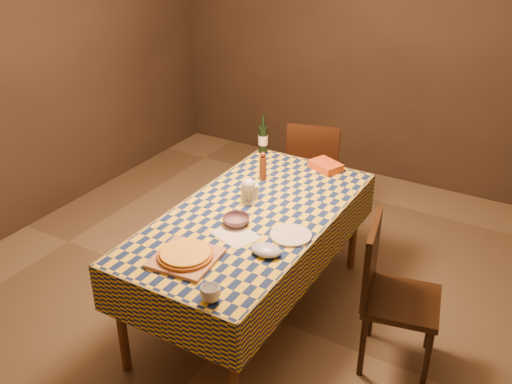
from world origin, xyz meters
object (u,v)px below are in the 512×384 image
wine_bottle (263,139)px  cutting_board (186,258)px  chair_right (389,288)px  chair_far (314,168)px  pizza (186,254)px  bowl (236,221)px  dining_table (252,224)px  white_plate (291,235)px

wine_bottle → cutting_board: bearing=-76.3°
chair_right → chair_far: bearing=130.0°
cutting_board → chair_right: bearing=33.8°
pizza → wine_bottle: size_ratio=1.25×
pizza → bowl: size_ratio=2.23×
dining_table → wine_bottle: (-0.41, 0.86, 0.18)m
chair_right → pizza: bearing=-146.2°
pizza → chair_far: (-0.11, 1.90, -0.28)m
pizza → white_plate: (0.38, 0.50, -0.03)m
pizza → wine_bottle: bearing=103.7°
bowl → chair_right: chair_right is taller
wine_bottle → chair_far: wine_bottle is taller
dining_table → bowl: bowl is taller
pizza → white_plate: bearing=52.5°
wine_bottle → white_plate: 1.23m
cutting_board → wine_bottle: size_ratio=1.15×
wine_bottle → chair_right: 1.59m
white_plate → chair_far: (-0.50, 1.40, -0.25)m
cutting_board → white_plate: bearing=52.5°
bowl → white_plate: bowl is taller
chair_far → chair_right: same height
cutting_board → bowl: bearing=85.3°
dining_table → white_plate: (0.33, -0.11, 0.08)m
white_plate → chair_far: 1.51m
dining_table → wine_bottle: size_ratio=6.38×
pizza → chair_far: chair_far is taller
chair_far → pizza: bearing=-86.6°
pizza → chair_right: 1.18m
white_plate → chair_right: 0.64m
wine_bottle → dining_table: bearing=-64.4°
pizza → chair_far: 1.93m
bowl → chair_right: bearing=11.3°
dining_table → white_plate: white_plate is taller
dining_table → chair_far: size_ratio=1.98×
dining_table → chair_right: size_ratio=1.98×
wine_bottle → white_plate: bearing=-52.8°
wine_bottle → chair_far: (0.25, 0.43, -0.36)m
white_plate → bowl: bearing=-172.8°
pizza → chair_right: chair_right is taller
chair_right → white_plate: bearing=-166.3°
pizza → chair_right: bearing=33.8°
chair_far → cutting_board: bearing=-86.6°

